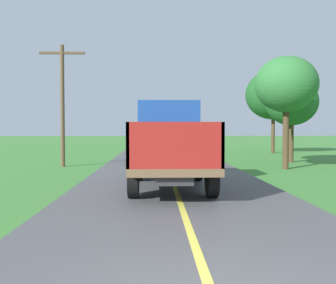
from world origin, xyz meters
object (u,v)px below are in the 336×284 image
at_px(banana_truck_near, 170,143).
at_px(roadside_tree_far_left, 292,102).
at_px(banana_truck_far, 160,136).
at_px(roadside_tree_near_left, 286,85).
at_px(roadside_tree_mid_right, 273,95).
at_px(utility_pole_roadside, 62,100).

distance_m(banana_truck_near, roadside_tree_far_left, 11.78).
relative_size(banana_truck_far, roadside_tree_near_left, 1.09).
distance_m(roadside_tree_mid_right, roadside_tree_far_left, 8.52).
bearing_deg(banana_truck_far, banana_truck_near, -89.02).
bearing_deg(roadside_tree_far_left, banana_truck_far, 170.86).
relative_size(banana_truck_near, utility_pole_roadside, 0.95).
xyz_separation_m(roadside_tree_mid_right, roadside_tree_far_left, (-1.55, -8.30, -1.17)).
distance_m(banana_truck_near, roadside_tree_near_left, 8.23).
bearing_deg(utility_pole_roadside, banana_truck_far, 33.81).
xyz_separation_m(banana_truck_near, roadside_tree_near_left, (5.73, 5.35, 2.53)).
bearing_deg(roadside_tree_mid_right, utility_pole_roadside, -143.35).
height_order(banana_truck_near, roadside_tree_mid_right, roadside_tree_mid_right).
bearing_deg(roadside_tree_mid_right, banana_truck_near, -117.11).
distance_m(roadside_tree_near_left, roadside_tree_mid_right, 12.40).
bearing_deg(roadside_tree_near_left, banana_truck_far, 140.42).
bearing_deg(banana_truck_near, roadside_tree_far_left, 50.95).
bearing_deg(banana_truck_far, roadside_tree_near_left, -39.58).
height_order(roadside_tree_near_left, roadside_tree_far_left, roadside_tree_near_left).
bearing_deg(roadside_tree_mid_right, roadside_tree_far_left, -100.57).
bearing_deg(roadside_tree_far_left, utility_pole_roadside, -170.36).
xyz_separation_m(utility_pole_roadside, roadside_tree_far_left, (12.45, 2.12, 0.05)).
bearing_deg(banana_truck_far, roadside_tree_mid_right, 38.12).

